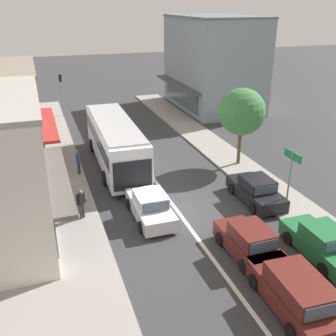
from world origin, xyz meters
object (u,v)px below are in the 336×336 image
object	(u,v)px
pedestrian_with_handbag_near	(81,202)
city_bus	(115,140)
wagon_adjacent_lane_trail	(295,293)
parked_sedan_kerb_front	(322,243)
directional_road_sign	(291,167)
street_tree_right	(242,112)
traffic_light_downstreet	(61,88)
parked_sedan_kerb_second	(256,191)
hatchback_adjacent_lane_lead	(249,242)
sedan_queue_gap_filler	(150,207)
pedestrian_browsing_midblock	(78,161)

from	to	relation	value
pedestrian_with_handbag_near	city_bus	bearing A→B (deg)	64.41
wagon_adjacent_lane_trail	parked_sedan_kerb_front	distance (m)	4.03
wagon_adjacent_lane_trail	directional_road_sign	world-z (taller)	directional_road_sign
street_tree_right	pedestrian_with_handbag_near	size ratio (longest dim) A/B	3.33
traffic_light_downstreet	pedestrian_with_handbag_near	size ratio (longest dim) A/B	2.58
parked_sedan_kerb_second	street_tree_right	size ratio (longest dim) A/B	0.78
parked_sedan_kerb_second	pedestrian_with_handbag_near	world-z (taller)	pedestrian_with_handbag_near
traffic_light_downstreet	street_tree_right	distance (m)	19.78
hatchback_adjacent_lane_lead	sedan_queue_gap_filler	distance (m)	5.65
hatchback_adjacent_lane_lead	sedan_queue_gap_filler	size ratio (longest dim) A/B	0.89
directional_road_sign	parked_sedan_kerb_front	bearing A→B (deg)	-102.35
parked_sedan_kerb_second	hatchback_adjacent_lane_lead	bearing A→B (deg)	-124.02
parked_sedan_kerb_front	traffic_light_downstreet	xyz separation A→B (m)	(-8.89, 27.57, 2.19)
wagon_adjacent_lane_trail	street_tree_right	size ratio (longest dim) A/B	0.84
traffic_light_downstreet	pedestrian_with_handbag_near	world-z (taller)	traffic_light_downstreet
parked_sedan_kerb_front	hatchback_adjacent_lane_lead	bearing A→B (deg)	160.56
sedan_queue_gap_filler	parked_sedan_kerb_front	bearing A→B (deg)	-42.03
pedestrian_with_handbag_near	directional_road_sign	bearing A→B (deg)	-14.12
hatchback_adjacent_lane_lead	directional_road_sign	xyz separation A→B (m)	(4.00, 2.89, 1.97)
hatchback_adjacent_lane_lead	parked_sedan_kerb_front	world-z (taller)	hatchback_adjacent_lane_lead
sedan_queue_gap_filler	directional_road_sign	distance (m)	7.71
parked_sedan_kerb_second	directional_road_sign	distance (m)	2.76
sedan_queue_gap_filler	directional_road_sign	bearing A→B (deg)	-13.55
street_tree_right	pedestrian_browsing_midblock	world-z (taller)	street_tree_right
parked_sedan_kerb_front	street_tree_right	distance (m)	11.40
wagon_adjacent_lane_trail	parked_sedan_kerb_second	size ratio (longest dim) A/B	1.08
pedestrian_with_handbag_near	street_tree_right	bearing A→B (deg)	19.99
hatchback_adjacent_lane_lead	pedestrian_with_handbag_near	xyz separation A→B (m)	(-6.69, 5.58, 0.36)
hatchback_adjacent_lane_lead	parked_sedan_kerb_second	world-z (taller)	hatchback_adjacent_lane_lead
directional_road_sign	parked_sedan_kerb_second	bearing A→B (deg)	120.33
parked_sedan_kerb_front	directional_road_sign	xyz separation A→B (m)	(0.87, 3.99, 2.01)
wagon_adjacent_lane_trail	pedestrian_browsing_midblock	size ratio (longest dim) A/B	2.81
parked_sedan_kerb_front	street_tree_right	bearing A→B (deg)	81.55
parked_sedan_kerb_second	traffic_light_downstreet	bearing A→B (deg)	111.87
hatchback_adjacent_lane_lead	city_bus	bearing A→B (deg)	105.62
parked_sedan_kerb_front	pedestrian_browsing_midblock	bearing A→B (deg)	126.37
sedan_queue_gap_filler	traffic_light_downstreet	distance (m)	22.09
wagon_adjacent_lane_trail	traffic_light_downstreet	distance (m)	30.63
hatchback_adjacent_lane_lead	pedestrian_browsing_midblock	size ratio (longest dim) A/B	2.29
pedestrian_browsing_midblock	parked_sedan_kerb_front	bearing A→B (deg)	-53.63
sedan_queue_gap_filler	pedestrian_with_handbag_near	world-z (taller)	pedestrian_with_handbag_near
city_bus	sedan_queue_gap_filler	world-z (taller)	city_bus
city_bus	parked_sedan_kerb_second	world-z (taller)	city_bus
sedan_queue_gap_filler	pedestrian_with_handbag_near	distance (m)	3.61
parked_sedan_kerb_front	directional_road_sign	world-z (taller)	directional_road_sign
wagon_adjacent_lane_trail	traffic_light_downstreet	world-z (taller)	traffic_light_downstreet
parked_sedan_kerb_front	street_tree_right	xyz separation A→B (m)	(1.61, 10.84, 3.16)
sedan_queue_gap_filler	pedestrian_with_handbag_near	bearing A→B (deg)	164.68
city_bus	hatchback_adjacent_lane_lead	world-z (taller)	city_bus
city_bus	traffic_light_downstreet	size ratio (longest dim) A/B	2.60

